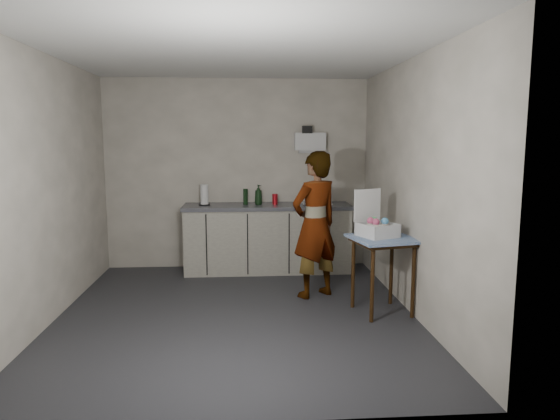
{
  "coord_description": "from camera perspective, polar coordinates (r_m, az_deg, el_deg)",
  "views": [
    {
      "loc": [
        0.09,
        -4.94,
        1.78
      ],
      "look_at": [
        0.48,
        0.45,
        1.01
      ],
      "focal_mm": 32.0,
      "sensor_mm": 36.0,
      "label": 1
    }
  ],
  "objects": [
    {
      "name": "ground",
      "position": [
        5.25,
        -5.0,
        -11.76
      ],
      "size": [
        4.0,
        4.0,
        0.0
      ],
      "primitive_type": "plane",
      "color": "#29282E",
      "rests_on": "ground"
    },
    {
      "name": "wall_back",
      "position": [
        6.94,
        -4.9,
        4.1
      ],
      "size": [
        3.6,
        0.02,
        2.6
      ],
      "primitive_type": "cube",
      "color": "#B0AA9A",
      "rests_on": "ground"
    },
    {
      "name": "wall_right",
      "position": [
        5.24,
        14.8,
        2.57
      ],
      "size": [
        0.02,
        4.0,
        2.6
      ],
      "primitive_type": "cube",
      "color": "#B0AA9A",
      "rests_on": "ground"
    },
    {
      "name": "wall_left",
      "position": [
        5.31,
        -24.91,
        2.15
      ],
      "size": [
        0.02,
        4.0,
        2.6
      ],
      "primitive_type": "cube",
      "color": "#B0AA9A",
      "rests_on": "ground"
    },
    {
      "name": "ceiling",
      "position": [
        5.0,
        -5.38,
        17.43
      ],
      "size": [
        3.6,
        4.0,
        0.01
      ],
      "primitive_type": "cube",
      "color": "white",
      "rests_on": "wall_back"
    },
    {
      "name": "kitchen_counter",
      "position": [
        6.78,
        -1.45,
        -3.43
      ],
      "size": [
        2.24,
        0.62,
        0.91
      ],
      "color": "black",
      "rests_on": "ground"
    },
    {
      "name": "wall_shelf",
      "position": [
        6.92,
        3.43,
        7.8
      ],
      "size": [
        0.42,
        0.18,
        0.37
      ],
      "color": "white",
      "rests_on": "ground"
    },
    {
      "name": "side_table",
      "position": [
        5.2,
        11.71,
        -4.18
      ],
      "size": [
        0.72,
        0.72,
        0.79
      ],
      "rotation": [
        0.0,
        0.0,
        0.21
      ],
      "color": "#31200B",
      "rests_on": "ground"
    },
    {
      "name": "standing_man",
      "position": [
        5.62,
        4.02,
        -1.7
      ],
      "size": [
        0.72,
        0.65,
        1.65
      ],
      "primitive_type": "imported",
      "rotation": [
        0.0,
        0.0,
        3.68
      ],
      "color": "#B2A593",
      "rests_on": "ground"
    },
    {
      "name": "soap_bottle",
      "position": [
        6.67,
        -2.48,
        1.75
      ],
      "size": [
        0.15,
        0.15,
        0.27
      ],
      "primitive_type": "imported",
      "rotation": [
        0.0,
        0.0,
        0.72
      ],
      "color": "black",
      "rests_on": "kitchen_counter"
    },
    {
      "name": "soda_can",
      "position": [
        6.72,
        -0.58,
        1.25
      ],
      "size": [
        0.07,
        0.07,
        0.14
      ],
      "primitive_type": "cylinder",
      "color": "red",
      "rests_on": "kitchen_counter"
    },
    {
      "name": "dark_bottle",
      "position": [
        6.7,
        -3.97,
        1.53
      ],
      "size": [
        0.06,
        0.06,
        0.21
      ],
      "primitive_type": "cylinder",
      "color": "black",
      "rests_on": "kitchen_counter"
    },
    {
      "name": "paper_towel",
      "position": [
        6.7,
        -8.64,
        1.66
      ],
      "size": [
        0.16,
        0.16,
        0.28
      ],
      "color": "black",
      "rests_on": "kitchen_counter"
    },
    {
      "name": "dish_rack",
      "position": [
        6.72,
        4.13,
        1.16
      ],
      "size": [
        0.39,
        0.29,
        0.27
      ],
      "color": "white",
      "rests_on": "kitchen_counter"
    },
    {
      "name": "bakery_box",
      "position": [
        5.21,
        10.92,
        -1.8
      ],
      "size": [
        0.45,
        0.46,
        0.47
      ],
      "rotation": [
        0.0,
        0.0,
        0.42
      ],
      "color": "white",
      "rests_on": "side_table"
    }
  ]
}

